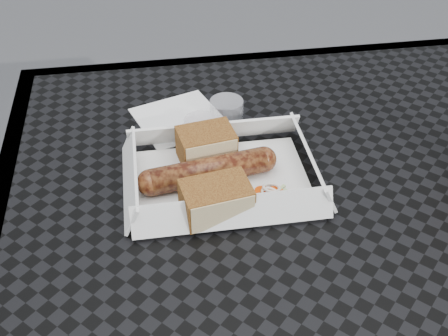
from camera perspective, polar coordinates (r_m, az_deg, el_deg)
The scene contains 9 objects.
patio_table at distance 0.76m, azimuth 8.22°, elevation -7.64°, with size 0.80×0.80×0.74m.
food_tray at distance 0.73m, azimuth -0.12°, elevation -1.21°, with size 0.22×0.15×0.00m, color white.
bratwurst at distance 0.72m, azimuth -1.60°, elevation -0.28°, with size 0.18×0.06×0.03m.
bread_near at distance 0.75m, azimuth -1.82°, elevation 2.29°, with size 0.07×0.05×0.05m, color brown.
bread_far at distance 0.67m, azimuth -0.80°, elevation -3.21°, with size 0.08×0.05×0.04m, color brown.
veg_garnish at distance 0.71m, azimuth 4.82°, elevation -2.44°, with size 0.03×0.03×0.00m.
napkin at distance 0.85m, azimuth -4.54°, elevation 5.00°, with size 0.12×0.12×0.00m, color white.
condiment_cup_sauce at distance 0.80m, azimuth -2.29°, elevation 4.02°, with size 0.05×0.05×0.03m, color maroon.
condiment_cup_empty at distance 0.84m, azimuth 0.26°, elevation 5.96°, with size 0.05×0.05×0.03m, color silver.
Camera 1 is at (-0.19, -0.49, 1.22)m, focal length 45.00 mm.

